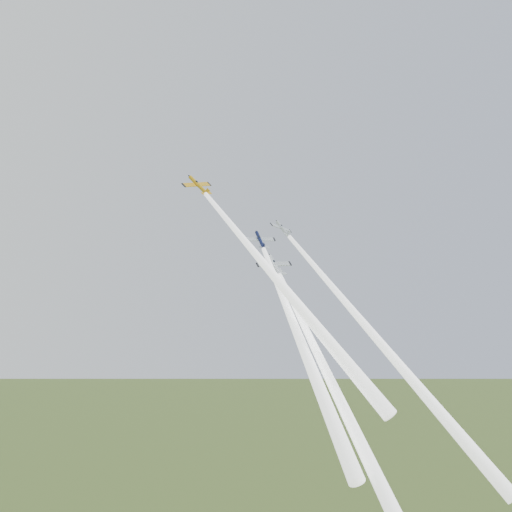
% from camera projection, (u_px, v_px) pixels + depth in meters
% --- Properties ---
extents(plane_yellow, '(10.33, 8.06, 8.31)m').
position_uv_depth(plane_yellow, '(199.00, 185.00, 144.17)').
color(plane_yellow, gold).
extents(smoke_trail_yellow, '(11.67, 46.85, 46.38)m').
position_uv_depth(smoke_trail_yellow, '(285.00, 289.00, 124.93)').
color(smoke_trail_yellow, white).
extents(plane_navy, '(8.88, 8.26, 6.41)m').
position_uv_depth(plane_navy, '(260.00, 240.00, 143.01)').
color(plane_navy, '#0E153E').
extents(smoke_trail_navy, '(16.09, 42.06, 42.62)m').
position_uv_depth(smoke_trail_navy, '(302.00, 344.00, 118.87)').
color(smoke_trail_navy, white).
extents(plane_silver_right, '(7.04, 6.57, 6.46)m').
position_uv_depth(plane_silver_right, '(282.00, 228.00, 154.67)').
color(plane_silver_right, silver).
extents(smoke_trail_silver_right, '(9.44, 53.91, 53.06)m').
position_uv_depth(smoke_trail_silver_right, '(384.00, 347.00, 131.45)').
color(smoke_trail_silver_right, white).
extents(plane_silver_low, '(9.12, 8.54, 7.20)m').
position_uv_depth(plane_silver_low, '(275.00, 265.00, 137.88)').
color(plane_silver_low, silver).
extents(smoke_trail_silver_low, '(14.52, 47.37, 47.34)m').
position_uv_depth(smoke_trail_silver_low, '(337.00, 394.00, 111.83)').
color(smoke_trail_silver_low, white).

